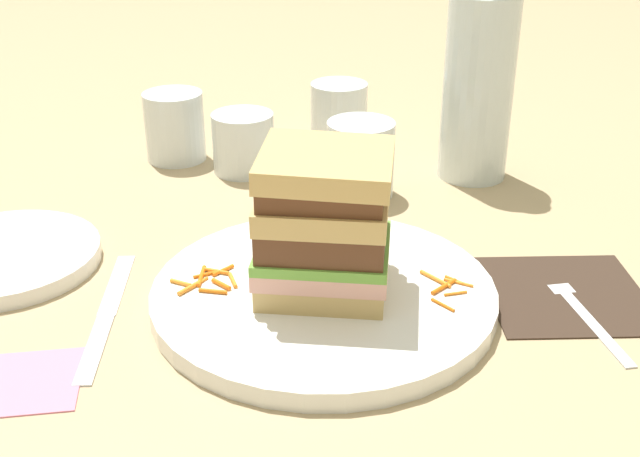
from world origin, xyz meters
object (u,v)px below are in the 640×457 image
Objects in this scene: main_plate at (324,295)px; empty_tumbler_2 at (243,143)px; juice_glass at (360,164)px; napkin_dark at (566,293)px; empty_tumbler_1 at (339,113)px; side_plate at (3,257)px; fork at (578,303)px; napkin_pink at (29,381)px; knife at (106,316)px; water_bottle at (480,71)px; sandwich at (324,223)px; empty_tumbler_0 at (175,126)px.

main_plate is 0.32m from empty_tumbler_2.
napkin_dark is at bearing -57.89° from juice_glass.
main_plate is 0.41m from empty_tumbler_1.
napkin_dark is at bearing -11.96° from side_plate.
fork reaches higher than napkin_pink.
empty_tumbler_1 reaches higher than napkin_pink.
napkin_dark is 1.63× the size of juice_glass.
empty_tumbler_2 is at bearing -143.66° from empty_tumbler_1.
side_plate reaches higher than napkin_dark.
knife is 0.47m from empty_tumbler_1.
main_plate is 1.46× the size of knife.
water_bottle is at bearing 16.88° from juice_glass.
sandwich is at bearing 178.30° from napkin_dark.
sandwich is 0.32m from empty_tumbler_2.
knife is 1.13× the size of side_plate.
napkin_pink is at bearing -71.42° from side_plate.
empty_tumbler_2 is (-0.27, 0.32, 0.03)m from napkin_dark.
water_bottle is at bearing -43.23° from empty_tumbler_1.
side_plate is (-0.15, -0.26, -0.03)m from empty_tumbler_0.
main_plate is at bearing 172.25° from fork.
main_plate is 2.32× the size of sandwich.
empty_tumbler_1 is (-0.15, 0.41, 0.04)m from napkin_dark.
empty_tumbler_1 reaches higher than side_plate.
fork is at bearing -7.62° from sandwich.
empty_tumbler_2 is 0.94× the size of napkin_pink.
empty_tumbler_1 reaches higher than empty_tumbler_2.
napkin_pink is at bearing -140.24° from water_bottle.
napkin_dark is at bearing 10.44° from napkin_pink.
juice_glass is at bearing 122.11° from napkin_dark.
sandwich is 0.23m from fork.
water_bottle is 0.28m from empty_tumbler_2.
juice_glass is (0.06, 0.23, -0.04)m from sandwich.
fork is 0.52m from side_plate.
main_plate is at bearing 178.15° from napkin_dark.
main_plate is 0.21m from napkin_dark.
side_plate is (-0.29, 0.10, -0.00)m from main_plate.
sandwich is 0.39m from empty_tumbler_0.
knife is 0.72× the size of water_bottle.
sandwich is at bearing 172.38° from fork.
water_bottle reaches higher than napkin_pink.
fork is 1.99× the size of empty_tumbler_0.
main_plate is at bearing 1.05° from knife.
sandwich is at bearing 0.88° from knife.
water_bottle is at bearing 39.76° from napkin_pink.
juice_glass is 0.17m from empty_tumbler_1.
water_bottle is at bearing -14.31° from empty_tumbler_0.
empty_tumbler_2 is at bearing 101.34° from main_plate.
juice_glass is at bearing 19.93° from side_plate.
empty_tumbler_2 is at bearing 171.31° from water_bottle.
main_plate is 3.81× the size of empty_tumbler_1.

